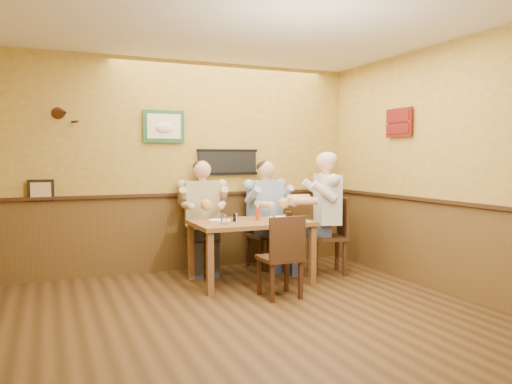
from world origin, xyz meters
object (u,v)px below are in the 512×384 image
Objects in this scene: chair_right_end at (327,235)px; cola_tumbler at (289,216)px; chair_back_left at (202,236)px; chair_near_side at (280,256)px; water_glass_mid at (272,219)px; diner_blue_polo at (265,220)px; salt_shaker at (235,217)px; diner_tan_shirt at (202,222)px; pepper_shaker at (235,218)px; hot_sauce_bottle at (257,213)px; chair_back_right at (265,234)px; dining_table at (251,228)px; diner_white_elder at (327,219)px; water_glass_left at (224,219)px.

chair_right_end is 9.52× the size of cola_tumbler.
chair_near_side is (0.41, -1.52, -0.01)m from chair_back_left.
water_glass_mid is at bearing -55.19° from chair_back_left.
diner_blue_polo is 13.77× the size of salt_shaker.
diner_tan_shirt is at bearing 130.91° from cola_tumbler.
water_glass_mid reaches higher than pepper_shaker.
diner_tan_shirt is at bearing 101.26° from pepper_shaker.
diner_blue_polo reaches higher than salt_shaker.
hot_sauce_bottle is at bearing -2.19° from pepper_shaker.
diner_blue_polo reaches higher than hot_sauce_bottle.
chair_back_right is 0.89m from hot_sauce_bottle.
diner_tan_shirt is 0.95m from hot_sauce_bottle.
cola_tumbler is (0.40, 0.58, 0.35)m from chair_near_side.
diner_tan_shirt is 0.81m from salt_shaker.
diner_blue_polo is at bearing 2.85° from diner_tan_shirt.
chair_near_side reaches higher than dining_table.
water_glass_mid is (0.51, -1.11, 0.34)m from chair_back_left.
chair_back_right is 0.65× the size of diner_white_elder.
hot_sauce_bottle is at bearing -50.54° from diner_tan_shirt.
pepper_shaker is at bearing -176.62° from dining_table.
diner_tan_shirt is 0.93× the size of diner_white_elder.
dining_table is 12.91× the size of water_glass_mid.
diner_tan_shirt reaches higher than chair_back_left.
salt_shaker is (-0.32, 0.34, -0.01)m from water_glass_mid.
chair_near_side is 1.59m from diner_tan_shirt.
hot_sauce_bottle is (-1.01, -0.06, 0.13)m from diner_white_elder.
diner_tan_shirt is 1.00× the size of diner_blue_polo.
chair_back_left is 0.70× the size of diner_tan_shirt.
dining_table is at bearing -4.24° from salt_shaker.
hot_sauce_bottle is 0.30m from pepper_shaker.
cola_tumbler is (0.81, -0.94, 0.14)m from diner_tan_shirt.
hot_sauce_bottle is at bearing -16.42° from dining_table.
water_glass_mid is (0.51, -1.11, 0.14)m from diner_tan_shirt.
dining_table is 0.76m from chair_near_side.
pepper_shaker is (0.16, -0.80, 0.34)m from chair_back_left.
water_glass_mid is (-0.36, -1.00, 0.14)m from diner_blue_polo.
pepper_shaker is at bearing 38.99° from water_glass_left.
diner_blue_polo is at bearing 44.36° from pepper_shaker.
water_glass_left reaches higher than dining_table.
diner_tan_shirt is 1.25m from cola_tumbler.
diner_blue_polo reaches higher than chair_right_end.
diner_white_elder is 14.82× the size of salt_shaker.
diner_blue_polo is at bearing -119.84° from diner_white_elder.
chair_right_end is 10.09× the size of pepper_shaker.
chair_near_side is (-1.06, -0.77, -0.05)m from chair_right_end.
chair_near_side is 0.63× the size of diner_white_elder.
diner_white_elder is (1.47, -0.75, 0.05)m from diner_tan_shirt.
dining_table is 1.51× the size of chair_back_right.
chair_right_end reaches higher than water_glass_mid.
diner_white_elder is at bearing -55.60° from diner_blue_polo.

